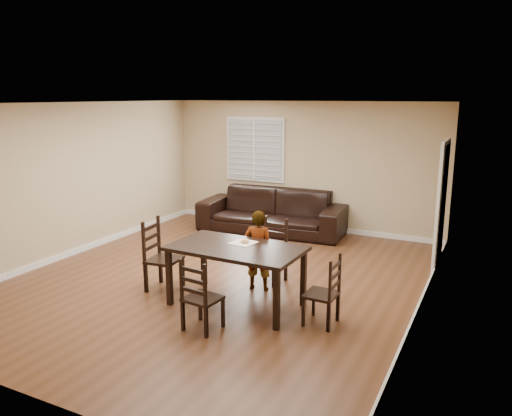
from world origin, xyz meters
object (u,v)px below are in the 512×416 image
(chair_near, at_px, (273,252))
(chair_right, at_px, (330,294))
(chair_far, at_px, (197,300))
(chair_left, at_px, (156,257))
(dining_table, at_px, (236,253))
(child, at_px, (258,250))
(sofa, at_px, (272,211))
(donut, at_px, (245,241))

(chair_near, xyz_separation_m, chair_right, (1.29, -1.16, -0.04))
(chair_far, bearing_deg, chair_left, -29.43)
(chair_far, relative_size, chair_left, 0.87)
(chair_left, bearing_deg, chair_far, -131.81)
(dining_table, xyz_separation_m, child, (0.02, 0.65, -0.15))
(dining_table, bearing_deg, sofa, 108.85)
(chair_right, height_order, sofa, chair_right)
(chair_left, height_order, donut, chair_left)
(chair_near, distance_m, sofa, 2.80)
(chair_near, xyz_separation_m, chair_far, (-0.08, -2.04, -0.03))
(donut, bearing_deg, chair_near, 88.99)
(donut, bearing_deg, chair_left, -172.60)
(chair_near, bearing_deg, child, -85.46)
(chair_right, bearing_deg, donut, -98.94)
(chair_right, distance_m, donut, 1.40)
(donut, xyz_separation_m, sofa, (-1.16, 3.45, -0.42))
(chair_far, distance_m, chair_left, 1.62)
(chair_far, xyz_separation_m, chair_left, (-1.32, 0.94, 0.06))
(sofa, bearing_deg, chair_left, -97.68)
(child, bearing_deg, chair_far, 77.29)
(chair_near, bearing_deg, chair_far, -84.54)
(dining_table, distance_m, donut, 0.23)
(sofa, bearing_deg, chair_near, -69.33)
(chair_right, relative_size, sofa, 0.30)
(chair_near, height_order, child, child)
(chair_far, height_order, chair_left, chair_left)
(donut, relative_size, sofa, 0.04)
(dining_table, distance_m, chair_right, 1.38)
(chair_far, xyz_separation_m, child, (0.05, 1.57, 0.18))
(chair_left, xyz_separation_m, child, (1.37, 0.62, 0.12))
(sofa, bearing_deg, child, -73.31)
(chair_near, height_order, chair_right, chair_near)
(chair_near, distance_m, chair_left, 1.78)
(child, relative_size, sofa, 0.40)
(chair_near, bearing_deg, sofa, 122.60)
(dining_table, height_order, chair_left, chair_left)
(chair_far, xyz_separation_m, chair_right, (1.37, 0.89, -0.01))
(chair_near, relative_size, chair_left, 0.93)
(dining_table, height_order, donut, donut)
(dining_table, relative_size, chair_right, 2.00)
(chair_far, relative_size, donut, 8.10)
(dining_table, relative_size, donut, 15.91)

